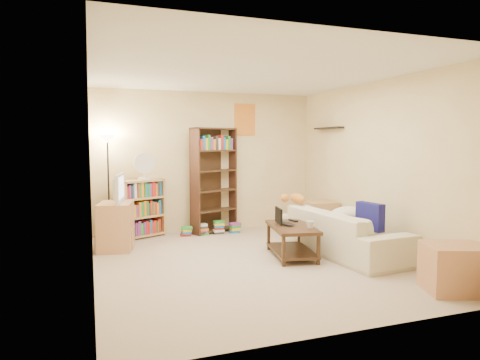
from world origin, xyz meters
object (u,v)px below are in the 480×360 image
at_px(coffee_table, 292,236).
at_px(floor_lamp, 108,156).
at_px(sofa, 342,232).
at_px(tall_bookshelf, 214,178).
at_px(side_table, 320,218).
at_px(laptop, 288,224).
at_px(television, 115,188).
at_px(end_cabinet, 455,268).
at_px(short_bookshelf, 142,209).
at_px(tv_stand, 116,226).
at_px(tabby_cat, 295,198).
at_px(desk_fan, 144,166).
at_px(mug, 310,225).

distance_m(coffee_table, floor_lamp, 3.26).
distance_m(sofa, tall_bookshelf, 2.52).
relative_size(coffee_table, side_table, 1.84).
xyz_separation_m(laptop, tall_bookshelf, (-0.56, 1.88, 0.53)).
bearing_deg(television, end_cabinet, -121.45).
bearing_deg(side_table, television, 177.49).
bearing_deg(sofa, tall_bookshelf, 28.69).
relative_size(tall_bookshelf, short_bookshelf, 1.90).
relative_size(short_bookshelf, floor_lamp, 0.57).
distance_m(tv_stand, tall_bookshelf, 1.97).
xyz_separation_m(sofa, side_table, (0.31, 1.17, -0.02)).
height_order(sofa, tabby_cat, tabby_cat).
height_order(sofa, end_cabinet, sofa).
xyz_separation_m(tabby_cat, tv_stand, (-2.72, 0.52, -0.36)).
bearing_deg(end_cabinet, television, 136.63).
xyz_separation_m(tv_stand, end_cabinet, (3.31, -3.13, -0.10)).
height_order(desk_fan, side_table, desk_fan).
height_order(tabby_cat, coffee_table, tabby_cat).
bearing_deg(tall_bookshelf, tv_stand, -178.61).
height_order(short_bookshelf, end_cabinet, short_bookshelf).
xyz_separation_m(tabby_cat, side_table, (0.66, 0.37, -0.42)).
bearing_deg(short_bookshelf, tall_bookshelf, -24.61).
bearing_deg(short_bookshelf, coffee_table, -71.66).
bearing_deg(tall_bookshelf, television, -178.61).
xyz_separation_m(television, desk_fan, (0.51, 0.66, 0.29)).
xyz_separation_m(tabby_cat, laptop, (-0.44, -0.66, -0.26)).
distance_m(tabby_cat, tv_stand, 2.79).
height_order(tabby_cat, short_bookshelf, short_bookshelf).
height_order(tabby_cat, desk_fan, desk_fan).
bearing_deg(tabby_cat, tall_bookshelf, 129.12).
relative_size(tabby_cat, coffee_table, 0.46).
height_order(tabby_cat, tv_stand, tabby_cat).
relative_size(tv_stand, tall_bookshelf, 0.38).
distance_m(mug, floor_lamp, 3.46).
relative_size(laptop, tv_stand, 0.48).
distance_m(tabby_cat, end_cabinet, 2.72).
distance_m(sofa, desk_fan, 3.35).
distance_m(tabby_cat, tall_bookshelf, 1.60).
bearing_deg(television, short_bookshelf, -21.27).
distance_m(tabby_cat, floor_lamp, 3.11).
distance_m(short_bookshelf, desk_fan, 0.73).
relative_size(tabby_cat, television, 0.67).
bearing_deg(desk_fan, television, -128.04).
relative_size(laptop, short_bookshelf, 0.35).
xyz_separation_m(coffee_table, short_bookshelf, (-1.84, 1.97, 0.20)).
xyz_separation_m(laptop, mug, (0.15, -0.35, 0.04)).
bearing_deg(sofa, side_table, -19.80).
bearing_deg(desk_fan, short_bookshelf, 139.62).
bearing_deg(tabby_cat, laptop, -123.43).
xyz_separation_m(coffee_table, mug, (0.14, -0.26, 0.20)).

